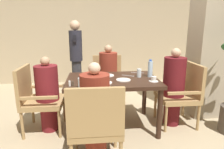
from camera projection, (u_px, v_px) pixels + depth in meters
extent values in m
plane|color=tan|center=(112.00, 126.00, 3.05)|extent=(16.00, 16.00, 0.00)
cube|color=tan|center=(102.00, 30.00, 5.23)|extent=(8.00, 0.06, 2.80)
cube|color=tan|center=(210.00, 35.00, 3.22)|extent=(0.52, 0.52, 2.70)
cube|color=#331E14|center=(112.00, 80.00, 2.88)|extent=(1.30, 0.91, 0.05)
cylinder|color=#331E14|center=(69.00, 118.00, 2.53)|extent=(0.07, 0.07, 0.70)
cylinder|color=#331E14|center=(160.00, 114.00, 2.64)|extent=(0.07, 0.07, 0.70)
cylinder|color=#331E14|center=(74.00, 97.00, 3.29)|extent=(0.07, 0.07, 0.70)
cylinder|color=#331E14|center=(144.00, 95.00, 3.40)|extent=(0.07, 0.07, 0.70)
cube|color=#A88451|center=(44.00, 102.00, 2.85)|extent=(0.55, 0.55, 0.07)
cube|color=#A88451|center=(24.00, 84.00, 2.76)|extent=(0.05, 0.55, 0.48)
cube|color=#A88451|center=(47.00, 86.00, 3.06)|extent=(0.49, 0.04, 0.04)
cube|color=#A88451|center=(38.00, 98.00, 2.57)|extent=(0.49, 0.04, 0.04)
cylinder|color=#A88451|center=(64.00, 110.00, 3.17)|extent=(0.04, 0.04, 0.40)
cylinder|color=#A88451|center=(60.00, 124.00, 2.69)|extent=(0.04, 0.04, 0.40)
cylinder|color=#A88451|center=(33.00, 111.00, 3.12)|extent=(0.04, 0.04, 0.40)
cylinder|color=#A88451|center=(22.00, 126.00, 2.65)|extent=(0.04, 0.04, 0.40)
cylinder|color=maroon|center=(49.00, 115.00, 2.90)|extent=(0.24, 0.24, 0.47)
cylinder|color=maroon|center=(47.00, 83.00, 2.79)|extent=(0.32, 0.32, 0.49)
sphere|color=tan|center=(45.00, 61.00, 2.72)|extent=(0.12, 0.12, 0.12)
cube|color=#A88451|center=(108.00, 85.00, 3.71)|extent=(0.55, 0.55, 0.07)
cube|color=#A88451|center=(107.00, 67.00, 3.89)|extent=(0.55, 0.05, 0.48)
cube|color=#A88451|center=(122.00, 76.00, 3.69)|extent=(0.04, 0.49, 0.04)
cube|color=#A88451|center=(94.00, 77.00, 3.65)|extent=(0.04, 0.49, 0.04)
cylinder|color=#A88451|center=(123.00, 101.00, 3.55)|extent=(0.04, 0.04, 0.40)
cylinder|color=#A88451|center=(95.00, 102.00, 3.50)|extent=(0.04, 0.04, 0.40)
cylinder|color=#A88451|center=(119.00, 92.00, 4.02)|extent=(0.04, 0.04, 0.40)
cylinder|color=#A88451|center=(95.00, 93.00, 3.97)|extent=(0.04, 0.04, 0.40)
cylinder|color=maroon|center=(108.00, 96.00, 3.69)|extent=(0.24, 0.24, 0.47)
cylinder|color=maroon|center=(108.00, 68.00, 3.57)|extent=(0.32, 0.32, 0.57)
sphere|color=tan|center=(108.00, 49.00, 3.49)|extent=(0.13, 0.13, 0.13)
cube|color=#A88451|center=(176.00, 97.00, 3.04)|extent=(0.55, 0.55, 0.07)
cube|color=#A88451|center=(194.00, 79.00, 3.00)|extent=(0.05, 0.55, 0.48)
cube|color=#A88451|center=(185.00, 93.00, 2.76)|extent=(0.49, 0.04, 0.04)
cube|color=#A88451|center=(171.00, 83.00, 3.25)|extent=(0.49, 0.04, 0.04)
cylinder|color=#A88451|center=(166.00, 119.00, 2.84)|extent=(0.04, 0.04, 0.40)
cylinder|color=#A88451|center=(155.00, 106.00, 3.31)|extent=(0.04, 0.04, 0.40)
cylinder|color=#A88451|center=(198.00, 118.00, 2.88)|extent=(0.04, 0.04, 0.40)
cylinder|color=#A88451|center=(183.00, 105.00, 3.35)|extent=(0.04, 0.04, 0.40)
cylinder|color=#5B1419|center=(172.00, 110.00, 3.08)|extent=(0.24, 0.24, 0.47)
cylinder|color=#5B1419|center=(174.00, 77.00, 2.96)|extent=(0.32, 0.32, 0.58)
sphere|color=tan|center=(176.00, 53.00, 2.87)|extent=(0.14, 0.14, 0.14)
cube|color=#A88451|center=(96.00, 126.00, 2.16)|extent=(0.55, 0.55, 0.07)
cube|color=#A88451|center=(96.00, 112.00, 1.85)|extent=(0.55, 0.05, 0.48)
cube|color=#A88451|center=(71.00, 114.00, 2.10)|extent=(0.04, 0.49, 0.04)
cube|color=#A88451|center=(119.00, 112.00, 2.15)|extent=(0.04, 0.49, 0.04)
cylinder|color=#A88451|center=(76.00, 135.00, 2.43)|extent=(0.04, 0.04, 0.40)
cylinder|color=#A88451|center=(115.00, 133.00, 2.47)|extent=(0.04, 0.04, 0.40)
cylinder|color=maroon|center=(96.00, 139.00, 2.27)|extent=(0.24, 0.24, 0.47)
cylinder|color=maroon|center=(95.00, 98.00, 2.15)|extent=(0.32, 0.32, 0.53)
sphere|color=beige|center=(94.00, 68.00, 2.07)|extent=(0.13, 0.13, 0.13)
cylinder|color=#2D2D33|center=(77.00, 77.00, 4.44)|extent=(0.21, 0.21, 0.76)
cylinder|color=#23232D|center=(76.00, 46.00, 4.27)|extent=(0.27, 0.27, 0.64)
sphere|color=tan|center=(75.00, 25.00, 4.17)|extent=(0.21, 0.21, 0.21)
cube|color=black|center=(75.00, 39.00, 4.07)|extent=(0.07, 0.01, 0.14)
cylinder|color=white|center=(105.00, 83.00, 2.64)|extent=(0.20, 0.20, 0.01)
cylinder|color=white|center=(123.00, 80.00, 2.78)|extent=(0.20, 0.20, 0.01)
cylinder|color=white|center=(107.00, 75.00, 3.03)|extent=(0.20, 0.20, 0.01)
cylinder|color=white|center=(154.00, 81.00, 2.72)|extent=(0.13, 0.13, 0.01)
cylinder|color=white|center=(154.00, 79.00, 2.71)|extent=(0.07, 0.07, 0.06)
cylinder|color=silver|center=(150.00, 69.00, 2.94)|extent=(0.07, 0.07, 0.24)
cylinder|color=#3359B2|center=(151.00, 60.00, 2.91)|extent=(0.04, 0.04, 0.03)
cylinder|color=silver|center=(139.00, 73.00, 2.94)|extent=(0.07, 0.07, 0.12)
cylinder|color=silver|center=(95.00, 72.00, 3.01)|extent=(0.07, 0.07, 0.12)
cylinder|color=silver|center=(81.00, 83.00, 2.43)|extent=(0.07, 0.07, 0.12)
cylinder|color=white|center=(70.00, 84.00, 2.50)|extent=(0.03, 0.03, 0.07)
cylinder|color=#4C3D2D|center=(73.00, 84.00, 2.51)|extent=(0.03, 0.03, 0.06)
cube|color=silver|center=(127.00, 76.00, 3.04)|extent=(0.16, 0.10, 0.00)
cube|color=silver|center=(133.00, 76.00, 3.00)|extent=(0.04, 0.04, 0.00)
cube|color=silver|center=(137.00, 73.00, 3.23)|extent=(0.18, 0.04, 0.00)
cube|color=silver|center=(142.00, 73.00, 3.22)|extent=(0.06, 0.03, 0.00)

